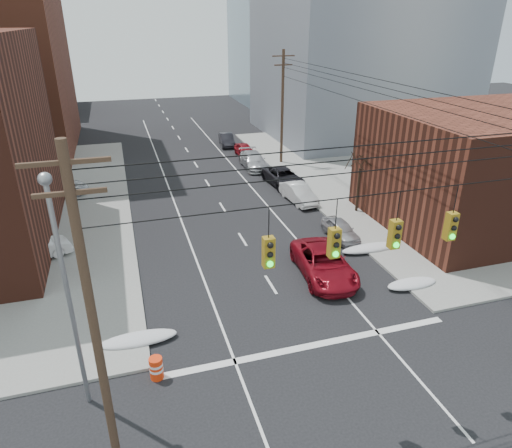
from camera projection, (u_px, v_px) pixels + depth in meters
sidewalk_ne at (478, 166)px, 45.72m from camera, size 40.00×40.00×0.15m
building_office at (362, 29)px, 54.11m from camera, size 22.00×20.00×25.00m
building_glass at (297, 35)px, 77.92m from camera, size 20.00×18.00×22.00m
building_storefront at (495, 168)px, 32.14m from camera, size 16.00×12.00×8.00m
utility_pole_left at (93, 318)px, 13.06m from camera, size 2.20×0.28×11.00m
utility_pole_far at (282, 106)px, 44.58m from camera, size 2.20×0.28×11.00m
traffic_signals at (365, 237)px, 14.73m from camera, size 17.00×0.42×2.02m
street_light at (65, 278)px, 15.51m from camera, size 0.44×0.44×9.32m
bare_tree at (359, 184)px, 34.09m from camera, size 2.09×2.20×4.93m
snow_nw at (139, 339)px, 20.88m from camera, size 3.50×1.08×0.42m
snow_ne at (412, 284)px, 25.23m from camera, size 3.00×1.08×0.42m
snow_east_far at (370, 248)px, 29.15m from camera, size 4.00×1.08×0.42m
red_pickup at (324, 263)px, 26.11m from camera, size 3.20×6.03×1.62m
parked_car_a at (341, 229)px, 30.73m from camera, size 1.58×3.69×1.24m
parked_car_b at (299, 193)px, 36.78m from camera, size 1.95×4.53×1.45m
parked_car_c at (284, 177)px, 40.46m from camera, size 2.85×5.47×1.47m
parked_car_d at (254, 160)px, 45.17m from camera, size 2.28×5.29×1.52m
parked_car_e at (245, 150)px, 49.00m from camera, size 1.63×3.97×1.35m
parked_car_f at (227, 140)px, 53.13m from camera, size 1.91×4.36×1.39m
lot_car_a at (33, 250)px, 27.54m from camera, size 4.60×2.98×1.43m
lot_car_b at (59, 188)px, 37.70m from camera, size 4.96×2.82×1.31m
construction_barrel at (156, 368)px, 18.72m from camera, size 0.69×0.69×1.00m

